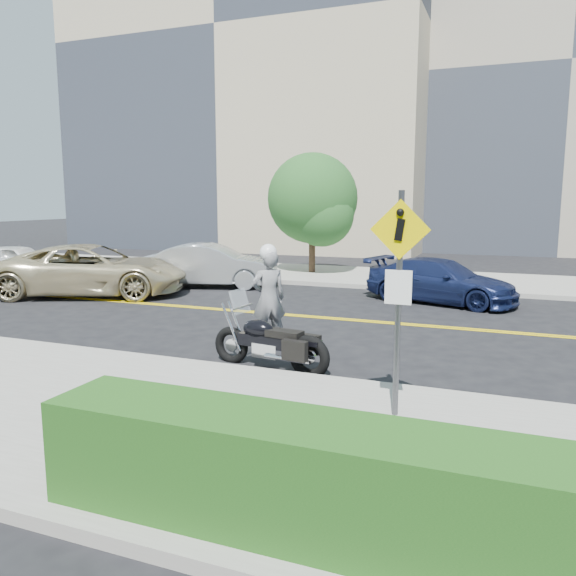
% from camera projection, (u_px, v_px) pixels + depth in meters
% --- Properties ---
extents(ground_plane, '(120.00, 120.00, 0.00)m').
position_uv_depth(ground_plane, '(282.00, 314.00, 14.94)').
color(ground_plane, black).
rests_on(ground_plane, ground).
extents(sidewalk_near, '(60.00, 5.00, 0.15)m').
position_uv_depth(sidewalk_near, '(86.00, 408.00, 8.03)').
color(sidewalk_near, '#9E9B91').
rests_on(sidewalk_near, ground_plane).
extents(sidewalk_far, '(60.00, 5.00, 0.15)m').
position_uv_depth(sidewalk_far, '(354.00, 276.00, 21.83)').
color(sidewalk_far, '#9E9B91').
rests_on(sidewalk_far, ground_plane).
extents(building_left, '(22.00, 14.00, 25.00)m').
position_uv_depth(building_left, '(266.00, 54.00, 36.82)').
color(building_left, tan).
rests_on(building_left, ground_plane).
extents(building_mid, '(18.00, 14.00, 20.00)m').
position_uv_depth(building_mid, '(560.00, 85.00, 34.42)').
color(building_mid, '#A39984').
rests_on(building_mid, ground_plane).
extents(hedge, '(9.00, 0.90, 1.00)m').
position_uv_depth(hedge, '(564.00, 527.00, 4.12)').
color(hedge, '#235619').
rests_on(hedge, sidewalk_near).
extents(pedestrian_sign, '(0.78, 0.08, 3.00)m').
position_uv_depth(pedestrian_sign, '(399.00, 282.00, 7.31)').
color(pedestrian_sign, '#4C4C51').
rests_on(pedestrian_sign, sidewalk_near).
extents(motorcyclist, '(0.87, 0.84, 2.13)m').
position_uv_depth(motorcyclist, '(269.00, 295.00, 11.62)').
color(motorcyclist, '#ACADB1').
rests_on(motorcyclist, ground).
extents(motorcycle, '(2.37, 1.01, 1.40)m').
position_uv_depth(motorcycle, '(270.00, 331.00, 10.08)').
color(motorcycle, black).
rests_on(motorcycle, ground).
extents(suv, '(6.44, 4.67, 1.63)m').
position_uv_depth(suv, '(92.00, 270.00, 17.81)').
color(suv, beige).
rests_on(suv, ground).
extents(parked_car_white, '(3.86, 2.00, 1.26)m').
position_uv_depth(parked_car_white, '(18.00, 260.00, 22.38)').
color(parked_car_white, white).
rests_on(parked_car_white, ground).
extents(parked_car_silver, '(4.85, 2.84, 1.51)m').
position_uv_depth(parked_car_silver, '(211.00, 265.00, 19.55)').
color(parked_car_silver, '#ADB1B5').
rests_on(parked_car_silver, ground).
extents(parked_car_blue, '(4.78, 3.00, 1.29)m').
position_uv_depth(parked_car_blue, '(441.00, 281.00, 16.59)').
color(parked_car_blue, navy).
rests_on(parked_car_blue, ground).
extents(tree_far_a, '(3.55, 3.55, 4.85)m').
position_uv_depth(tree_far_a, '(312.00, 198.00, 22.06)').
color(tree_far_a, '#382619').
rests_on(tree_far_a, ground).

